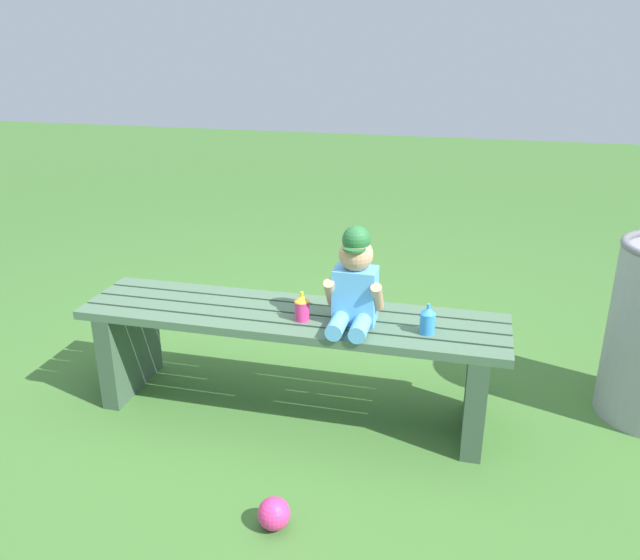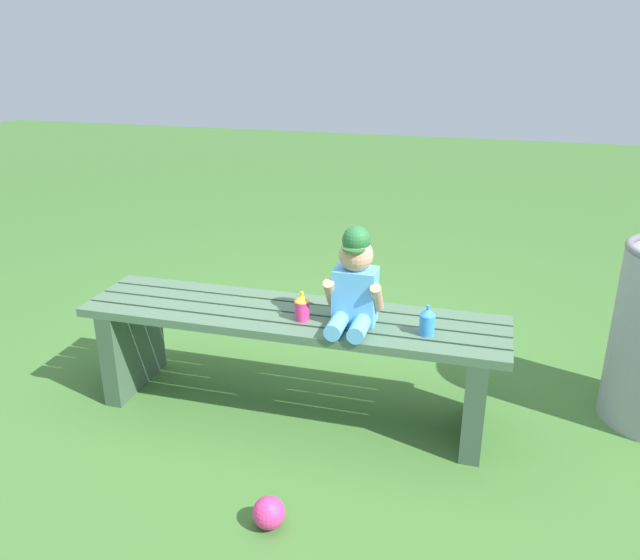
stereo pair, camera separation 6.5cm
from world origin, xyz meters
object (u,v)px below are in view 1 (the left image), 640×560
(park_bench, at_px, (292,344))
(sippy_cup_left, at_px, (302,307))
(sippy_cup_right, at_px, (428,320))
(child_figure, at_px, (355,283))
(toy_ball, at_px, (274,514))

(park_bench, distance_m, sippy_cup_left, 0.22)
(park_bench, xyz_separation_m, sippy_cup_right, (0.57, -0.06, 0.20))
(child_figure, relative_size, toy_ball, 3.61)
(sippy_cup_left, bearing_deg, toy_ball, -83.12)
(park_bench, relative_size, sippy_cup_left, 14.50)
(child_figure, relative_size, sippy_cup_left, 3.26)
(park_bench, bearing_deg, sippy_cup_left, -41.92)
(park_bench, xyz_separation_m, toy_ball, (0.14, -0.72, -0.27))
(child_figure, xyz_separation_m, sippy_cup_left, (-0.21, -0.02, -0.12))
(sippy_cup_left, xyz_separation_m, toy_ball, (0.08, -0.66, -0.47))
(child_figure, xyz_separation_m, toy_ball, (-0.13, -0.68, -0.59))
(child_figure, relative_size, sippy_cup_right, 3.26)
(park_bench, bearing_deg, sippy_cup_right, -5.72)
(sippy_cup_left, bearing_deg, sippy_cup_right, 0.00)
(park_bench, distance_m, child_figure, 0.43)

